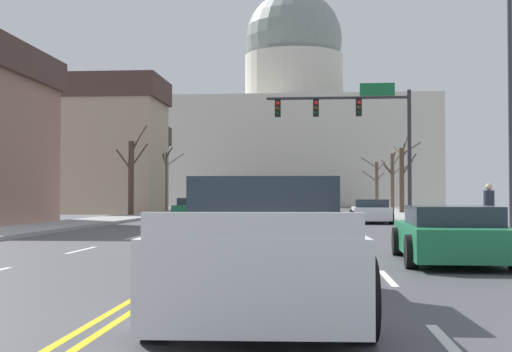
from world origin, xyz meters
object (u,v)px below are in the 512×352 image
at_px(signal_gantry, 359,120).
at_px(sedan_oncoming_01, 213,205).
at_px(sedan_near_02, 294,222).
at_px(bicycle_parked, 483,223).
at_px(pedestrian_00, 489,206).
at_px(pickup_truck_near_04, 264,249).
at_px(sedan_near_01, 297,215).
at_px(street_lamp_right, 499,78).
at_px(sedan_oncoming_00, 192,208).
at_px(sedan_near_03, 450,235).
at_px(sedan_near_00, 371,211).

xyz_separation_m(signal_gantry, sedan_oncoming_01, (-10.19, 14.82, -4.87)).
bearing_deg(sedan_near_02, bicycle_parked, 21.14).
bearing_deg(sedan_near_02, signal_gantry, 79.87).
xyz_separation_m(pedestrian_00, bicycle_parked, (-0.18, 0.08, -0.55)).
bearing_deg(pickup_truck_near_04, bicycle_parked, 66.80).
relative_size(sedan_near_01, sedan_near_02, 0.96).
distance_m(street_lamp_right, sedan_oncoming_00, 26.18).
bearing_deg(street_lamp_right, pickup_truck_near_04, -116.20).
bearing_deg(sedan_near_02, street_lamp_right, 7.29).
relative_size(sedan_near_02, bicycle_parked, 2.48).
height_order(sedan_oncoming_01, pedestrian_00, pedestrian_00).
bearing_deg(pedestrian_00, street_lamp_right, -91.65).
distance_m(sedan_near_03, pedestrian_00, 8.46).
height_order(pickup_truck_near_04, sedan_oncoming_01, pickup_truck_near_04).
xyz_separation_m(sedan_near_02, pedestrian_00, (6.17, 2.24, 0.43)).
height_order(pedestrian_00, bicycle_parked, pedestrian_00).
xyz_separation_m(sedan_oncoming_00, bicycle_parked, (13.07, -20.64, -0.07)).
distance_m(signal_gantry, sedan_near_02, 18.41).
bearing_deg(sedan_oncoming_00, sedan_near_00, -40.41).
height_order(street_lamp_right, sedan_near_03, street_lamp_right).
xyz_separation_m(sedan_near_00, sedan_oncoming_00, (-10.53, 8.97, -0.01)).
relative_size(signal_gantry, bicycle_parked, 4.47).
distance_m(signal_gantry, pedestrian_00, 16.16).
relative_size(street_lamp_right, pickup_truck_near_04, 1.48).
bearing_deg(pickup_truck_near_04, sedan_near_03, 60.66).
height_order(sedan_near_02, pedestrian_00, pedestrian_00).
bearing_deg(street_lamp_right, sedan_oncoming_01, 112.73).
xyz_separation_m(signal_gantry, bicycle_parked, (2.87, -15.16, -4.98)).
bearing_deg(bicycle_parked, street_lamp_right, -84.69).
xyz_separation_m(sedan_near_02, sedan_oncoming_00, (-7.08, 22.96, -0.05)).
height_order(signal_gantry, sedan_near_02, signal_gantry).
bearing_deg(street_lamp_right, sedan_near_00, 101.45).
distance_m(street_lamp_right, sedan_near_02, 7.53).
relative_size(sedan_near_00, pickup_truck_near_04, 0.84).
bearing_deg(sedan_oncoming_00, bicycle_parked, -57.67).
bearing_deg(street_lamp_right, sedan_near_02, -172.71).
relative_size(sedan_near_01, sedan_oncoming_00, 0.89).
bearing_deg(signal_gantry, sedan_near_02, -100.13).
bearing_deg(sedan_near_02, sedan_near_01, 90.47).
height_order(street_lamp_right, sedan_near_00, street_lamp_right).
bearing_deg(sedan_oncoming_01, sedan_oncoming_00, -90.07).
height_order(sedan_near_00, pickup_truck_near_04, pickup_truck_near_04).
relative_size(sedan_oncoming_01, bicycle_parked, 2.43).
xyz_separation_m(signal_gantry, sedan_near_03, (0.24, -23.20, -4.91)).
height_order(signal_gantry, pickup_truck_near_04, signal_gantry).
distance_m(sedan_near_02, sedan_oncoming_00, 24.03).
bearing_deg(sedan_near_00, sedan_oncoming_01, 119.89).
bearing_deg(pickup_truck_near_04, sedan_oncoming_01, 99.00).
bearing_deg(pedestrian_00, sedan_near_03, -109.47).
bearing_deg(sedan_near_02, sedan_near_00, 76.13).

